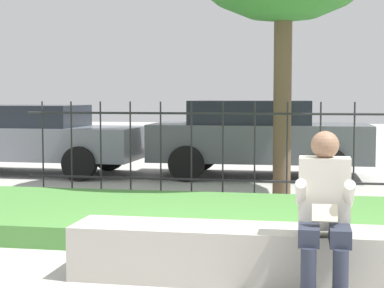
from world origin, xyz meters
name	(u,v)px	position (x,y,z in m)	size (l,w,h in m)	color
ground_plane	(212,279)	(0.00, 0.00, 0.00)	(60.00, 60.00, 0.00)	#B2AFA8
stone_bench	(246,257)	(0.28, 0.00, 0.20)	(2.86, 0.58, 0.44)	#ADA89E
person_seated_reader	(324,208)	(0.89, -0.32, 0.68)	(0.42, 0.73, 1.24)	black
grass_berm	(239,220)	(0.00, 1.99, 0.11)	(8.90, 2.57, 0.22)	#4C893D
iron_fence	(255,149)	(0.00, 4.02, 0.74)	(6.90, 0.03, 1.42)	#232326
car_parked_left	(27,137)	(-4.60, 6.42, 0.71)	(4.39, 1.88, 1.32)	slate
car_parked_center	(258,136)	(-0.17, 6.73, 0.76)	(3.99, 1.97, 1.41)	#4C5156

